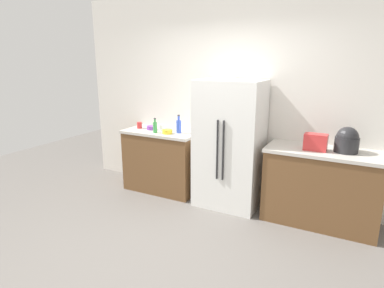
{
  "coord_description": "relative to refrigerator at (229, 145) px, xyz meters",
  "views": [
    {
      "loc": [
        1.65,
        -2.62,
        2.0
      ],
      "look_at": [
        0.05,
        0.42,
        1.08
      ],
      "focal_mm": 30.51,
      "sensor_mm": 36.0,
      "label": 1
    }
  ],
  "objects": [
    {
      "name": "toaster",
      "position": [
        1.09,
        -0.03,
        0.17
      ],
      "size": [
        0.26,
        0.14,
        0.2
      ],
      "primitive_type": "cube",
      "color": "red",
      "rests_on": "counter_right"
    },
    {
      "name": "kitchen_back_panel",
      "position": [
        -0.12,
        0.37,
        0.58
      ],
      "size": [
        4.96,
        0.1,
        2.89
      ],
      "primitive_type": "cube",
      "color": "silver",
      "rests_on": "ground_plane"
    },
    {
      "name": "bottle_a",
      "position": [
        -0.79,
        0.02,
        0.18
      ],
      "size": [
        0.07,
        0.07,
        0.27
      ],
      "color": "blue",
      "rests_on": "counter_left"
    },
    {
      "name": "refrigerator",
      "position": [
        0.0,
        0.0,
        0.0
      ],
      "size": [
        0.86,
        0.63,
        1.72
      ],
      "color": "white",
      "rests_on": "ground_plane"
    },
    {
      "name": "bottle_b",
      "position": [
        -1.11,
        -0.13,
        0.16
      ],
      "size": [
        0.06,
        0.06,
        0.22
      ],
      "color": "green",
      "rests_on": "counter_left"
    },
    {
      "name": "bowl_b",
      "position": [
        -0.92,
        -0.1,
        0.11
      ],
      "size": [
        0.14,
        0.14,
        0.06
      ],
      "primitive_type": "cylinder",
      "color": "yellow",
      "rests_on": "counter_left"
    },
    {
      "name": "ground_plane",
      "position": [
        -0.12,
        -1.36,
        -0.86
      ],
      "size": [
        9.93,
        9.93,
        0.0
      ],
      "primitive_type": "plane",
      "color": "slate"
    },
    {
      "name": "counter_left",
      "position": [
        -1.09,
        0.03,
        -0.39
      ],
      "size": [
        1.14,
        0.6,
        0.94
      ],
      "color": "brown",
      "rests_on": "ground_plane"
    },
    {
      "name": "cup_b",
      "position": [
        -1.5,
        0.01,
        0.12
      ],
      "size": [
        0.08,
        0.08,
        0.09
      ],
      "primitive_type": "cylinder",
      "color": "red",
      "rests_on": "counter_left"
    },
    {
      "name": "bowl_a",
      "position": [
        -1.28,
        0.02,
        0.1
      ],
      "size": [
        0.14,
        0.14,
        0.06
      ],
      "primitive_type": "cylinder",
      "color": "purple",
      "rests_on": "counter_left"
    },
    {
      "name": "rice_cooker",
      "position": [
        1.42,
        0.06,
        0.21
      ],
      "size": [
        0.27,
        0.27,
        0.3
      ],
      "color": "#262628",
      "rests_on": "counter_right"
    },
    {
      "name": "counter_right",
      "position": [
        1.19,
        0.03,
        -0.39
      ],
      "size": [
        1.34,
        0.6,
        0.94
      ],
      "color": "brown",
      "rests_on": "ground_plane"
    },
    {
      "name": "cup_a",
      "position": [
        -1.12,
        0.05,
        0.12
      ],
      "size": [
        0.08,
        0.08,
        0.09
      ],
      "primitive_type": "cylinder",
      "color": "white",
      "rests_on": "counter_left"
    }
  ]
}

